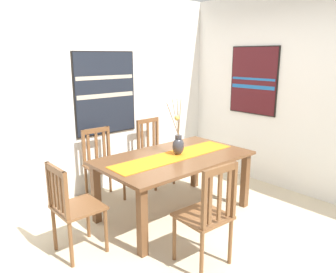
{
  "coord_description": "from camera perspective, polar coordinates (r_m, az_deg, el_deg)",
  "views": [
    {
      "loc": [
        -2.35,
        -2.13,
        1.86
      ],
      "look_at": [
        0.06,
        0.61,
        0.95
      ],
      "focal_mm": 35.05,
      "sensor_mm": 36.0,
      "label": 1
    }
  ],
  "objects": [
    {
      "name": "wall_side",
      "position": [
        4.75,
        21.89,
        6.79
      ],
      "size": [
        0.12,
        6.4,
        2.7
      ],
      "primitive_type": "cube",
      "color": "silver",
      "rests_on": "ground_plane"
    },
    {
      "name": "chair_1",
      "position": [
        4.38,
        -11.38,
        -4.6
      ],
      "size": [
        0.43,
        0.43,
        0.93
      ],
      "color": "brown",
      "rests_on": "ground_plane"
    },
    {
      "name": "chair_0",
      "position": [
        3.25,
        -16.3,
        -11.58
      ],
      "size": [
        0.42,
        0.42,
        0.91
      ],
      "color": "brown",
      "rests_on": "ground_plane"
    },
    {
      "name": "wall_back",
      "position": [
        4.66,
        -10.81,
        7.43
      ],
      "size": [
        6.4,
        0.12,
        2.7
      ],
      "primitive_type": "cube",
      "color": "silver",
      "rests_on": "ground_plane"
    },
    {
      "name": "chair_3",
      "position": [
        4.82,
        -2.46,
        -2.53
      ],
      "size": [
        0.43,
        0.43,
        0.96
      ],
      "color": "brown",
      "rests_on": "ground_plane"
    },
    {
      "name": "painting_on_side_wall",
      "position": [
        5.03,
        14.67,
        9.38
      ],
      "size": [
        0.05,
        0.79,
        0.98
      ],
      "color": "black"
    },
    {
      "name": "centerpiece_vase",
      "position": [
        3.82,
        1.79,
        -1.18
      ],
      "size": [
        0.32,
        0.2,
        0.66
      ],
      "color": "#333338",
      "rests_on": "dining_table"
    },
    {
      "name": "ground_plane",
      "position": [
        3.69,
        5.84,
        -16.7
      ],
      "size": [
        6.4,
        6.4,
        0.03
      ],
      "primitive_type": "cube",
      "color": "beige"
    },
    {
      "name": "chair_2",
      "position": [
        2.98,
        6.88,
        -13.28
      ],
      "size": [
        0.44,
        0.44,
        0.98
      ],
      "color": "brown",
      "rests_on": "ground_plane"
    },
    {
      "name": "dining_table",
      "position": [
        3.83,
        1.08,
        -4.8
      ],
      "size": [
        1.76,
        1.03,
        0.72
      ],
      "color": "brown",
      "rests_on": "ground_plane"
    },
    {
      "name": "painting_on_back_wall",
      "position": [
        4.58,
        -10.85,
        7.39
      ],
      "size": [
        0.93,
        0.05,
        1.12
      ],
      "color": "black"
    },
    {
      "name": "table_runner",
      "position": [
        3.8,
        1.09,
        -3.39
      ],
      "size": [
        1.62,
        0.36,
        0.01
      ],
      "primitive_type": "cube",
      "color": "orange",
      "rests_on": "dining_table"
    }
  ]
}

